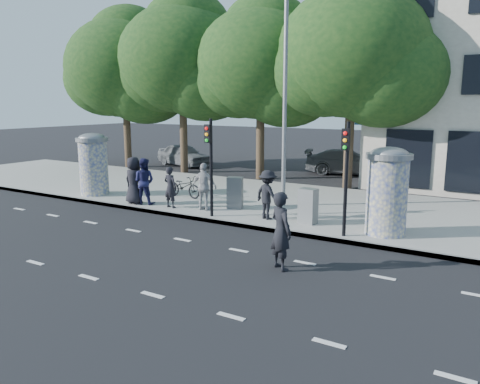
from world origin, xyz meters
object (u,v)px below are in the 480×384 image
Objects in this scene: cabinet_right at (308,206)px; car_right at (348,162)px; ped_e at (204,187)px; ped_b at (170,187)px; ad_column_left at (93,163)px; ped_a at (134,180)px; car_left at (184,155)px; ped_c at (144,181)px; cabinet_left at (235,193)px; ped_d at (268,195)px; man_road at (281,231)px; street_lamp at (284,83)px; traffic_pole_near at (210,157)px; traffic_pole_far at (346,167)px; bicycle at (184,186)px; ad_column_right at (387,189)px.

cabinet_right is 0.24× the size of car_right.
cabinet_right is (4.04, 0.19, -0.30)m from ped_e.
ped_e reaches higher than ped_b.
ped_a is at bearing -10.54° from ad_column_left.
car_left is at bearing -51.13° from ped_b.
ped_b is at bearing -128.66° from car_left.
cabinet_left is at bearing -176.92° from ped_c.
ped_d is 0.86× the size of man_road.
street_lamp reaches higher than man_road.
traffic_pole_near is 1.57m from ped_e.
cabinet_right is at bearing 178.23° from ped_e.
ad_column_left is at bearing 176.45° from traffic_pole_far.
ped_a is (-5.18, -2.66, -3.72)m from street_lamp.
ped_d is 0.35× the size of car_right.
cabinet_right is at bearing -97.18° from bicycle.
ad_column_right is 1.52m from traffic_pole_far.
street_lamp is 14.41m from car_left.
ad_column_left reaches higher than ped_c.
cabinet_left is (2.17, 1.14, -0.19)m from ped_b.
ad_column_left is 3.26m from ped_c.
ped_e is at bearing 22.30° from ped_d.
ad_column_left is 4.54m from ped_b.
ped_a is 1.18× the size of ped_b.
street_lamp is 7.62m from man_road.
traffic_pole_near is 1.92× the size of bicycle.
ped_c is (-4.80, -2.50, -3.74)m from street_lamp.
cabinet_right is at bearing 168.65° from ped_c.
ped_a reaches higher than cabinet_left.
ad_column_left reaches higher than man_road.
ad_column_left is 1.51× the size of ped_e.
traffic_pole_near is 3.96m from ped_a.
traffic_pole_far is at bearing -100.97° from bicycle.
ped_b is at bearing 26.26° from ped_d.
ped_d is at bearing -44.76° from cabinet_left.
ad_column_right reaches higher than ped_c.
traffic_pole_far is at bearing 0.00° from traffic_pole_near.
ad_column_left is at bearing -172.30° from cabinet_right.
ped_a reaches higher than ped_e.
ped_a is at bearing 4.95° from ped_e.
ad_column_left is 8.90m from street_lamp.
ad_column_left is 9.92m from cabinet_right.
ad_column_left is 10.81m from car_left.
traffic_pole_near is at bearing 160.17° from car_right.
ad_column_right reaches higher than bicycle.
street_lamp is at bearing 140.55° from cabinet_right.
car_right is at bearing -46.73° from man_road.
bicycle is 11.31m from car_right.
ped_c is (-9.20, -0.57, -0.48)m from ad_column_right.
traffic_pole_far is at bearing 168.60° from ped_e.
ped_a is 1.10× the size of ped_d.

